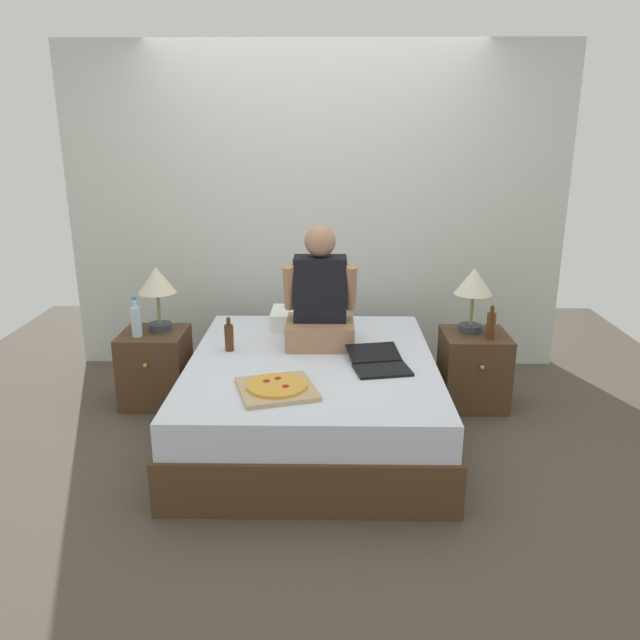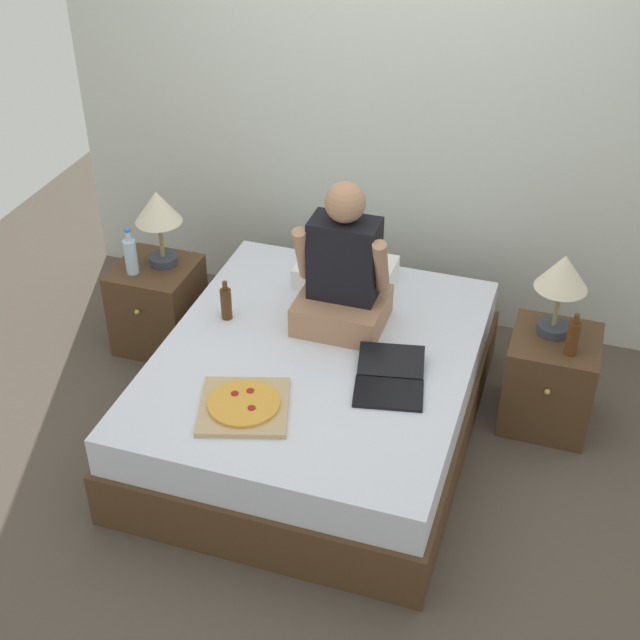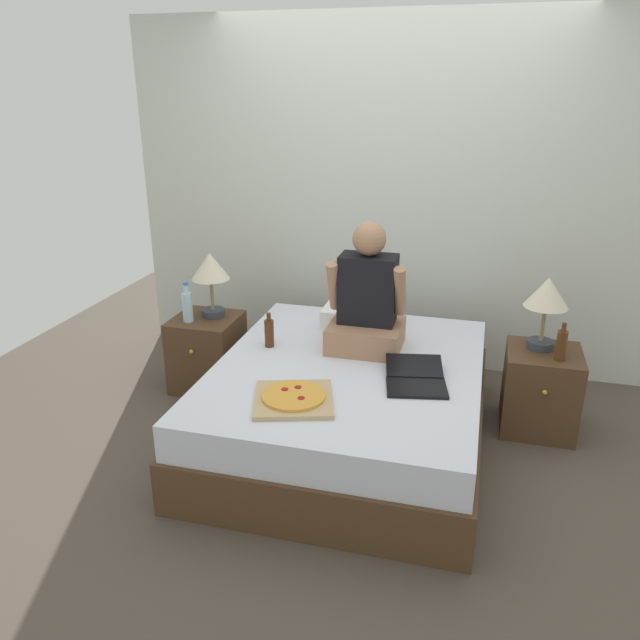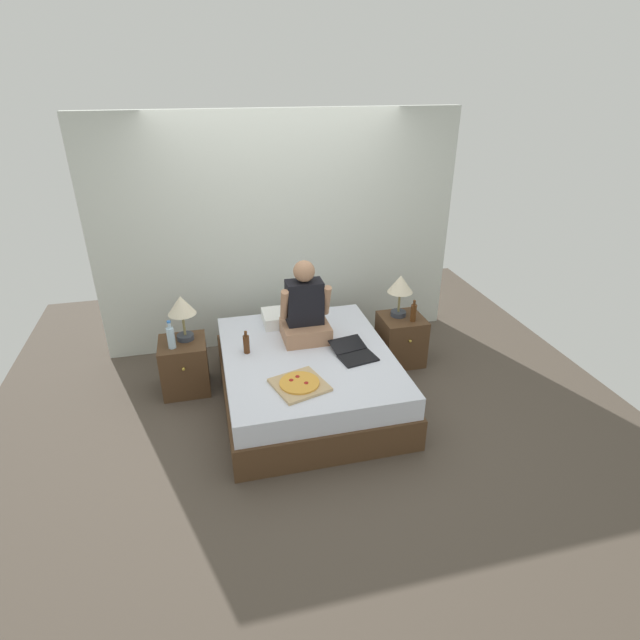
{
  "view_description": "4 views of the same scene",
  "coord_description": "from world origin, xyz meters",
  "px_view_note": "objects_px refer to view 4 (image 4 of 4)",
  "views": [
    {
      "loc": [
        0.11,
        -3.62,
        1.87
      ],
      "look_at": [
        0.05,
        -0.24,
        0.83
      ],
      "focal_mm": 35.0,
      "sensor_mm": 36.0,
      "label": 1
    },
    {
      "loc": [
        1.11,
        -3.32,
        3.13
      ],
      "look_at": [
        0.04,
        -0.07,
        0.75
      ],
      "focal_mm": 50.0,
      "sensor_mm": 36.0,
      "label": 2
    },
    {
      "loc": [
        0.69,
        -3.22,
        2.05
      ],
      "look_at": [
        -0.13,
        -0.16,
        0.83
      ],
      "focal_mm": 35.0,
      "sensor_mm": 36.0,
      "label": 3
    },
    {
      "loc": [
        -0.82,
        -3.85,
        2.81
      ],
      "look_at": [
        0.12,
        0.02,
        0.82
      ],
      "focal_mm": 28.0,
      "sensor_mm": 36.0,
      "label": 4
    }
  ],
  "objects_px": {
    "lamp_on_left_nightstand": "(182,308)",
    "beer_bottle_on_bed": "(246,344)",
    "laptop": "(354,353)",
    "pizza_box": "(299,384)",
    "water_bottle": "(171,337)",
    "lamp_on_right_nightstand": "(400,287)",
    "beer_bottle": "(413,312)",
    "nightstand_right": "(401,339)",
    "person_seated": "(305,311)",
    "nightstand_left": "(185,366)",
    "bed": "(308,377)"
  },
  "relations": [
    {
      "from": "nightstand_right",
      "to": "laptop",
      "type": "distance_m",
      "value": 0.97
    },
    {
      "from": "lamp_on_right_nightstand",
      "to": "pizza_box",
      "type": "height_order",
      "value": "lamp_on_right_nightstand"
    },
    {
      "from": "nightstand_right",
      "to": "beer_bottle",
      "type": "relative_size",
      "value": 2.26
    },
    {
      "from": "lamp_on_left_nightstand",
      "to": "pizza_box",
      "type": "xyz_separation_m",
      "value": [
        0.9,
        -1.01,
        -0.32
      ]
    },
    {
      "from": "nightstand_left",
      "to": "beer_bottle",
      "type": "bearing_deg",
      "value": -2.48
    },
    {
      "from": "nightstand_left",
      "to": "pizza_box",
      "type": "bearing_deg",
      "value": -45.69
    },
    {
      "from": "bed",
      "to": "pizza_box",
      "type": "bearing_deg",
      "value": -109.2
    },
    {
      "from": "pizza_box",
      "to": "lamp_on_left_nightstand",
      "type": "bearing_deg",
      "value": 131.62
    },
    {
      "from": "beer_bottle",
      "to": "person_seated",
      "type": "height_order",
      "value": "person_seated"
    },
    {
      "from": "lamp_on_right_nightstand",
      "to": "laptop",
      "type": "xyz_separation_m",
      "value": [
        -0.68,
        -0.65,
        -0.32
      ]
    },
    {
      "from": "pizza_box",
      "to": "beer_bottle_on_bed",
      "type": "height_order",
      "value": "beer_bottle_on_bed"
    },
    {
      "from": "lamp_on_left_nightstand",
      "to": "water_bottle",
      "type": "relative_size",
      "value": 1.63
    },
    {
      "from": "water_bottle",
      "to": "nightstand_right",
      "type": "distance_m",
      "value": 2.34
    },
    {
      "from": "bed",
      "to": "beer_bottle",
      "type": "distance_m",
      "value": 1.29
    },
    {
      "from": "lamp_on_right_nightstand",
      "to": "beer_bottle_on_bed",
      "type": "xyz_separation_m",
      "value": [
        -1.62,
        -0.37,
        -0.25
      ]
    },
    {
      "from": "lamp_on_right_nightstand",
      "to": "beer_bottle_on_bed",
      "type": "distance_m",
      "value": 1.68
    },
    {
      "from": "pizza_box",
      "to": "nightstand_left",
      "type": "bearing_deg",
      "value": 134.31
    },
    {
      "from": "water_bottle",
      "to": "lamp_on_right_nightstand",
      "type": "height_order",
      "value": "lamp_on_right_nightstand"
    },
    {
      "from": "bed",
      "to": "nightstand_left",
      "type": "height_order",
      "value": "nightstand_left"
    },
    {
      "from": "water_bottle",
      "to": "nightstand_right",
      "type": "bearing_deg",
      "value": 2.23
    },
    {
      "from": "lamp_on_right_nightstand",
      "to": "nightstand_left",
      "type": "bearing_deg",
      "value": -178.7
    },
    {
      "from": "lamp_on_right_nightstand",
      "to": "beer_bottle",
      "type": "bearing_deg",
      "value": -56.31
    },
    {
      "from": "water_bottle",
      "to": "beer_bottle",
      "type": "distance_m",
      "value": 2.38
    },
    {
      "from": "laptop",
      "to": "beer_bottle_on_bed",
      "type": "xyz_separation_m",
      "value": [
        -0.94,
        0.28,
        0.07
      ]
    },
    {
      "from": "water_bottle",
      "to": "laptop",
      "type": "xyz_separation_m",
      "value": [
        1.6,
        -0.51,
        -0.11
      ]
    },
    {
      "from": "lamp_on_right_nightstand",
      "to": "beer_bottle_on_bed",
      "type": "height_order",
      "value": "lamp_on_right_nightstand"
    },
    {
      "from": "lamp_on_left_nightstand",
      "to": "lamp_on_right_nightstand",
      "type": "height_order",
      "value": "same"
    },
    {
      "from": "bed",
      "to": "person_seated",
      "type": "relative_size",
      "value": 2.43
    },
    {
      "from": "lamp_on_left_nightstand",
      "to": "person_seated",
      "type": "distance_m",
      "value": 1.14
    },
    {
      "from": "beer_bottle_on_bed",
      "to": "water_bottle",
      "type": "bearing_deg",
      "value": 161.12
    },
    {
      "from": "pizza_box",
      "to": "beer_bottle_on_bed",
      "type": "distance_m",
      "value": 0.74
    },
    {
      "from": "lamp_on_right_nightstand",
      "to": "beer_bottle",
      "type": "relative_size",
      "value": 1.96
    },
    {
      "from": "laptop",
      "to": "pizza_box",
      "type": "xyz_separation_m",
      "value": [
        -0.58,
        -0.36,
        -0.0
      ]
    },
    {
      "from": "lamp_on_right_nightstand",
      "to": "beer_bottle",
      "type": "distance_m",
      "value": 0.29
    },
    {
      "from": "water_bottle",
      "to": "pizza_box",
      "type": "xyz_separation_m",
      "value": [
        1.02,
        -0.87,
        -0.11
      ]
    },
    {
      "from": "beer_bottle",
      "to": "laptop",
      "type": "distance_m",
      "value": 0.93
    },
    {
      "from": "beer_bottle",
      "to": "lamp_on_left_nightstand",
      "type": "bearing_deg",
      "value": 176.21
    },
    {
      "from": "person_seated",
      "to": "beer_bottle_on_bed",
      "type": "distance_m",
      "value": 0.63
    },
    {
      "from": "person_seated",
      "to": "pizza_box",
      "type": "relative_size",
      "value": 1.56
    },
    {
      "from": "nightstand_right",
      "to": "laptop",
      "type": "bearing_deg",
      "value": -139.82
    },
    {
      "from": "lamp_on_left_nightstand",
      "to": "beer_bottle",
      "type": "relative_size",
      "value": 1.96
    },
    {
      "from": "bed",
      "to": "person_seated",
      "type": "distance_m",
      "value": 0.62
    },
    {
      "from": "lamp_on_left_nightstand",
      "to": "beer_bottle_on_bed",
      "type": "bearing_deg",
      "value": -34.04
    },
    {
      "from": "nightstand_right",
      "to": "lamp_on_right_nightstand",
      "type": "bearing_deg",
      "value": 120.93
    },
    {
      "from": "water_bottle",
      "to": "lamp_on_right_nightstand",
      "type": "xyz_separation_m",
      "value": [
        2.28,
        0.14,
        0.22
      ]
    },
    {
      "from": "bed",
      "to": "nightstand_right",
      "type": "xyz_separation_m",
      "value": [
        1.12,
        0.46,
        0.01
      ]
    },
    {
      "from": "water_bottle",
      "to": "beer_bottle_on_bed",
      "type": "distance_m",
      "value": 0.7
    },
    {
      "from": "lamp_on_left_nightstand",
      "to": "laptop",
      "type": "height_order",
      "value": "lamp_on_left_nightstand"
    },
    {
      "from": "nightstand_left",
      "to": "pizza_box",
      "type": "relative_size",
      "value": 1.04
    },
    {
      "from": "nightstand_left",
      "to": "lamp_on_left_nightstand",
      "type": "xyz_separation_m",
      "value": [
        0.04,
        0.05,
        0.59
      ]
    }
  ]
}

